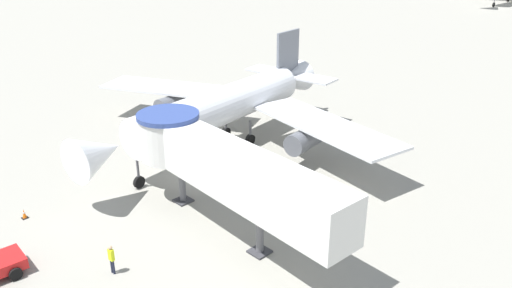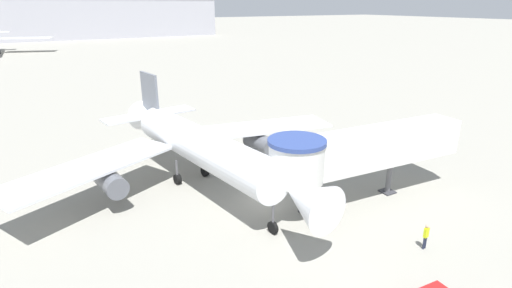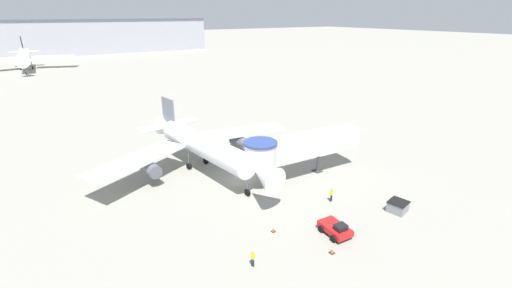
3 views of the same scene
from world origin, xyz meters
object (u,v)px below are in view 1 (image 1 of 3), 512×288
(jet_bridge, at_px, (217,162))
(traffic_cone_near_nose, at_px, (24,214))
(ground_crew_marshaller, at_px, (111,257))
(main_airplane, at_px, (226,106))

(jet_bridge, relative_size, traffic_cone_near_nose, 27.23)
(jet_bridge, bearing_deg, ground_crew_marshaller, -89.63)
(ground_crew_marshaller, bearing_deg, jet_bridge, -97.97)
(jet_bridge, distance_m, ground_crew_marshaller, 7.89)
(jet_bridge, relative_size, ground_crew_marshaller, 9.90)
(ground_crew_marshaller, bearing_deg, main_airplane, -65.90)
(traffic_cone_near_nose, bearing_deg, main_airplane, 89.50)
(main_airplane, relative_size, ground_crew_marshaller, 17.59)
(jet_bridge, height_order, ground_crew_marshaller, jet_bridge)
(jet_bridge, distance_m, traffic_cone_near_nose, 13.17)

